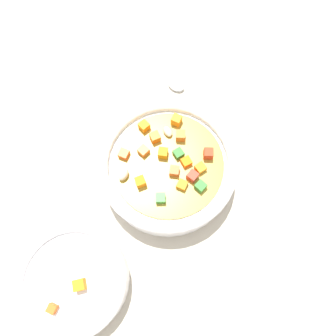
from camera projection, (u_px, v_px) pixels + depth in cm
name	position (u px, v px, depth cm)	size (l,w,h in cm)	color
ground_plane	(168.00, 175.00, 51.57)	(140.00, 140.00, 2.00)	#BAB2A0
soup_bowl_main	(168.00, 167.00, 47.71)	(21.09, 21.09, 6.53)	white
spoon	(201.00, 101.00, 54.52)	(18.23, 9.77, 1.07)	silver
side_bowl_small	(74.00, 280.00, 42.97)	(15.33, 15.33, 5.22)	white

